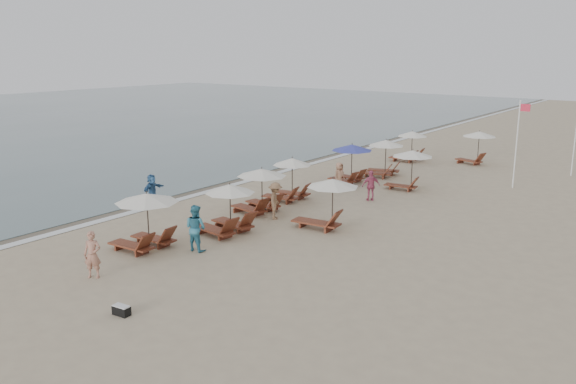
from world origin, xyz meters
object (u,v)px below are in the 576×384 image
Objects in this scene: lounger_station_2 at (258,190)px; lounger_station_4 at (349,161)px; waterline_walker at (152,189)px; lounger_station_1 at (225,211)px; duffel_bag at (121,310)px; lounger_station_5 at (382,158)px; lounger_station_6 at (409,146)px; inland_station_1 at (408,164)px; beachgoer_near at (92,255)px; beachgoer_far_a at (371,186)px; lounger_station_3 at (288,180)px; lounger_station_0 at (144,220)px; beachgoer_mid_a at (196,228)px; inland_station_0 at (325,200)px; flag_pole_near at (517,140)px; beachgoer_mid_b at (275,201)px; beachgoer_far_b at (339,176)px; inland_station_2 at (475,143)px.

lounger_station_4 reaches higher than lounger_station_2.
lounger_station_2 is 1.73× the size of waterline_walker.
duffel_bag is (2.89, -7.73, -0.83)m from lounger_station_1.
lounger_station_6 is (-0.90, 5.65, -0.09)m from lounger_station_5.
beachgoer_near is (-2.99, -18.31, -0.64)m from inland_station_1.
lounger_station_3 is at bearing -10.40° from beachgoer_far_a.
lounger_station_0 is at bearing -104.26° from inland_station_1.
beachgoer_mid_a is (1.70, 1.08, -0.27)m from lounger_station_0.
inland_station_0 is 9.41m from waterline_walker.
lounger_station_2 is 15.08m from flag_pole_near.
beachgoer_mid_b is at bearing -118.30° from flag_pole_near.
lounger_station_1 is at bearing -134.62° from inland_station_0.
lounger_station_0 is 13.21m from beachgoer_far_b.
inland_station_2 is 18.77m from beachgoer_mid_b.
inland_station_2 reaches higher than lounger_station_2.
inland_station_1 reaches higher than beachgoer_far_b.
beachgoer_far_b is (-0.28, -4.51, -0.35)m from lounger_station_5.
beachgoer_far_a is (3.08, -2.98, -0.50)m from lounger_station_4.
inland_station_2 is (3.89, 10.00, 0.13)m from lounger_station_4.
lounger_station_5 is 1.42× the size of beachgoer_mid_a.
lounger_station_3 is 7.00m from inland_station_1.
waterline_walker is (-6.79, 3.70, -0.14)m from beachgoer_mid_a.
lounger_station_5 reaches higher than waterline_walker.
lounger_station_1 is 1.60× the size of beachgoer_near.
lounger_station_4 is 17.96m from beachgoer_near.
flag_pole_near is (6.96, 12.92, 1.85)m from beachgoer_mid_b.
lounger_station_2 is 10.89m from lounger_station_5.
lounger_station_1 is 1.06× the size of lounger_station_4.
beachgoer_mid_b is at bearing -63.22° from lounger_station_3.
beachgoer_mid_b is 14.79m from flag_pole_near.
lounger_station_1 is 1.66× the size of beachgoer_far_a.
lounger_station_5 is at bearing 97.84° from duffel_bag.
beachgoer_mid_b is 11.04m from duffel_bag.
lounger_station_3 is at bearing 143.69° from inland_station_0.
lounger_station_2 is at bearing -123.85° from flag_pole_near.
inland_station_0 is 10.84m from duffel_bag.
inland_station_1 is at bearing 90.49° from duffel_bag.
lounger_station_2 is at bearing -78.06° from beachgoer_mid_a.
duffel_bag is at bearing -90.57° from inland_station_0.
lounger_station_4 is 8.42m from lounger_station_6.
beachgoer_mid_b is (-0.18, 5.29, -0.05)m from beachgoer_mid_a.
lounger_station_0 is 25.28m from inland_station_2.
beachgoer_far_a is at bearing 92.24° from duffel_bag.
flag_pole_near is (8.36, -4.05, 1.69)m from lounger_station_6.
lounger_station_1 is 3.01m from beachgoer_mid_b.
beachgoer_mid_b is 1.13× the size of beachgoer_far_b.
beachgoer_far_b is at bearing 84.52° from lounger_station_2.
lounger_station_0 is 1.08× the size of lounger_station_4.
beachgoer_mid_b is at bearing -91.42° from beachgoer_mid_a.
flag_pole_near is at bearing -25.85° from lounger_station_6.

